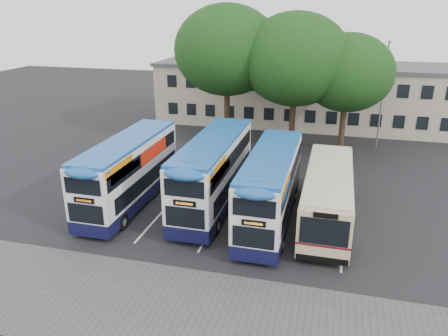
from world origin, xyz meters
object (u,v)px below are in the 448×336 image
tree_mid (296,59)px  bus_single (328,192)px  tree_right (348,73)px  lamp_post (383,90)px  bus_dd_right (271,185)px  tree_left (227,50)px  bus_dd_mid (214,170)px  bus_dd_left (129,169)px

tree_mid → bus_single: size_ratio=1.11×
bus_single → tree_mid: bearing=105.4°
tree_right → lamp_post: bearing=30.9°
lamp_post → bus_dd_right: (-6.82, -16.16, -2.81)m
lamp_post → bus_dd_right: lamp_post is taller
tree_left → bus_dd_mid: 14.37m
lamp_post → bus_dd_mid: size_ratio=0.87×
tree_left → bus_dd_left: bearing=-100.7°
lamp_post → tree_right: size_ratio=0.93×
tree_right → bus_dd_right: tree_right is taller
tree_right → bus_dd_left: 19.37m
tree_left → tree_right: size_ratio=1.22×
tree_right → bus_dd_right: (-3.79, -14.35, -4.33)m
lamp_post → bus_dd_left: 22.45m
bus_dd_left → bus_single: (11.91, 0.79, -0.57)m
bus_dd_left → bus_dd_mid: size_ratio=0.96×
bus_dd_mid → bus_single: (6.81, -0.18, -0.66)m
tree_left → tree_mid: size_ratio=1.05×
lamp_post → tree_left: 13.47m
tree_left → tree_right: (9.94, 0.20, -1.53)m
lamp_post → tree_right: 3.84m
tree_mid → bus_dd_right: (0.35, -13.71, -5.33)m
tree_mid → bus_single: bearing=-74.6°
bus_dd_left → bus_single: 11.95m
lamp_post → bus_dd_right: size_ratio=0.91×
bus_single → bus_dd_mid: bearing=178.5°
lamp_post → bus_dd_mid: 18.46m
lamp_post → bus_dd_left: (-15.59, -15.91, -2.79)m
lamp_post → tree_mid: (-7.16, -2.45, 2.52)m
tree_right → bus_dd_left: (-12.57, -14.10, -4.31)m
lamp_post → tree_left: bearing=-171.2°
lamp_post → bus_dd_right: 17.76m
tree_left → bus_dd_mid: (2.48, -12.93, -5.76)m
tree_left → bus_dd_right: 16.51m
tree_mid → tree_right: (4.14, 0.64, -1.00)m
tree_left → bus_single: bearing=-54.7°
tree_left → bus_dd_right: size_ratio=1.20×
tree_mid → bus_dd_mid: size_ratio=1.09×
tree_mid → bus_dd_right: 14.71m
tree_right → bus_dd_mid: size_ratio=0.94×
tree_mid → tree_left: bearing=175.6°
bus_dd_mid → bus_dd_right: 3.87m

